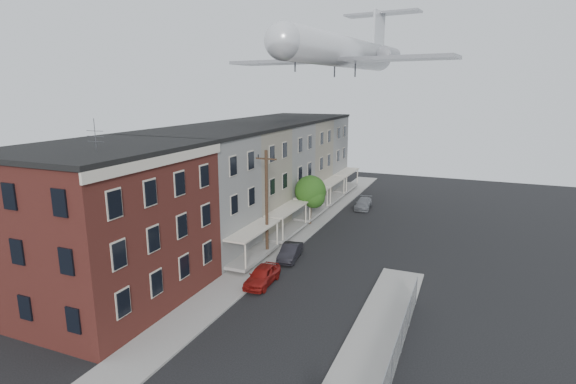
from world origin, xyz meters
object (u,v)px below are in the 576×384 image
at_px(street_tree, 311,193).
at_px(car_near, 262,275).
at_px(utility_pole, 267,203).
at_px(car_far, 363,204).
at_px(car_mid, 290,252).
at_px(airplane, 344,51).

relative_size(street_tree, car_near, 1.30).
distance_m(utility_pole, car_far, 19.30).
bearing_deg(car_far, street_tree, -116.53).
bearing_deg(street_tree, car_near, -83.63).
bearing_deg(street_tree, utility_pole, -91.89).
distance_m(street_tree, car_near, 15.34).
xyz_separation_m(utility_pole, car_mid, (2.00, 0.21, -4.04)).
distance_m(street_tree, airplane, 14.09).
bearing_deg(car_mid, street_tree, 92.23).
xyz_separation_m(car_near, car_far, (1.80, 23.55, -0.07)).
xyz_separation_m(utility_pole, car_far, (3.80, 18.48, -4.07)).
distance_m(car_far, airplane, 18.26).
bearing_deg(utility_pole, car_mid, 6.04).
relative_size(car_near, car_far, 0.95).
height_order(car_near, car_far, car_near).
relative_size(car_near, airplane, 0.16).
height_order(street_tree, car_near, street_tree).
height_order(street_tree, car_far, street_tree).
distance_m(car_mid, car_far, 18.36).
distance_m(utility_pole, airplane, 16.94).
bearing_deg(car_mid, car_far, 76.83).
bearing_deg(car_near, airplane, 84.17).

